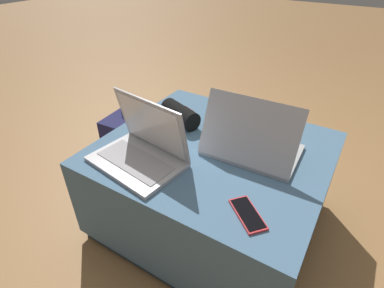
{
  "coord_description": "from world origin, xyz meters",
  "views": [
    {
      "loc": [
        0.46,
        -0.92,
        1.14
      ],
      "look_at": [
        -0.03,
        -0.13,
        0.51
      ],
      "focal_mm": 28.0,
      "sensor_mm": 36.0,
      "label": 1
    }
  ],
  "objects_px": {
    "backpack": "(131,143)",
    "wrist_brace": "(180,114)",
    "cell_phone": "(248,214)",
    "laptop_near": "(142,149)",
    "laptop_far": "(251,144)",
    "coffee_mug": "(240,108)"
  },
  "relations": [
    {
      "from": "cell_phone",
      "to": "wrist_brace",
      "type": "xyz_separation_m",
      "value": [
        -0.5,
        0.37,
        0.04
      ]
    },
    {
      "from": "backpack",
      "to": "coffee_mug",
      "type": "xyz_separation_m",
      "value": [
        0.57,
        0.19,
        0.3
      ]
    },
    {
      "from": "laptop_near",
      "to": "wrist_brace",
      "type": "height_order",
      "value": "laptop_near"
    },
    {
      "from": "laptop_near",
      "to": "wrist_brace",
      "type": "xyz_separation_m",
      "value": [
        -0.04,
        0.32,
        -0.01
      ]
    },
    {
      "from": "laptop_far",
      "to": "cell_phone",
      "type": "xyz_separation_m",
      "value": [
        0.12,
        -0.31,
        -0.05
      ]
    },
    {
      "from": "laptop_near",
      "to": "coffee_mug",
      "type": "bearing_deg",
      "value": 79.23
    },
    {
      "from": "laptop_far",
      "to": "laptop_near",
      "type": "bearing_deg",
      "value": 34.92
    },
    {
      "from": "cell_phone",
      "to": "laptop_near",
      "type": "bearing_deg",
      "value": -55.91
    },
    {
      "from": "cell_phone",
      "to": "backpack",
      "type": "relative_size",
      "value": 0.34
    },
    {
      "from": "laptop_far",
      "to": "backpack",
      "type": "xyz_separation_m",
      "value": [
        -0.73,
        0.08,
        -0.3
      ]
    },
    {
      "from": "cell_phone",
      "to": "wrist_brace",
      "type": "bearing_deg",
      "value": -86.3
    },
    {
      "from": "backpack",
      "to": "wrist_brace",
      "type": "height_order",
      "value": "wrist_brace"
    },
    {
      "from": "laptop_far",
      "to": "coffee_mug",
      "type": "distance_m",
      "value": 0.31
    },
    {
      "from": "laptop_near",
      "to": "backpack",
      "type": "distance_m",
      "value": 0.59
    },
    {
      "from": "laptop_near",
      "to": "cell_phone",
      "type": "xyz_separation_m",
      "value": [
        0.46,
        -0.05,
        -0.05
      ]
    },
    {
      "from": "backpack",
      "to": "wrist_brace",
      "type": "relative_size",
      "value": 2.08
    },
    {
      "from": "laptop_far",
      "to": "wrist_brace",
      "type": "distance_m",
      "value": 0.38
    },
    {
      "from": "wrist_brace",
      "to": "coffee_mug",
      "type": "height_order",
      "value": "coffee_mug"
    },
    {
      "from": "laptop_far",
      "to": "wrist_brace",
      "type": "bearing_deg",
      "value": -11.76
    },
    {
      "from": "wrist_brace",
      "to": "coffee_mug",
      "type": "relative_size",
      "value": 1.73
    },
    {
      "from": "cell_phone",
      "to": "wrist_brace",
      "type": "distance_m",
      "value": 0.62
    },
    {
      "from": "laptop_near",
      "to": "laptop_far",
      "type": "xyz_separation_m",
      "value": [
        0.34,
        0.26,
        0.0
      ]
    }
  ]
}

